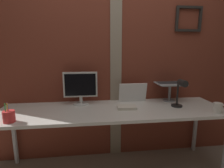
{
  "coord_description": "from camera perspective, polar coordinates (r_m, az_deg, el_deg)",
  "views": [
    {
      "loc": [
        -0.27,
        -1.82,
        1.35
      ],
      "look_at": [
        -0.04,
        0.06,
        0.98
      ],
      "focal_mm": 28.44,
      "sensor_mm": 36.0,
      "label": 1
    }
  ],
  "objects": [
    {
      "name": "ground_plane",
      "position": [
        2.28,
        1.25,
        -25.21
      ],
      "size": [
        6.0,
        6.0,
        0.0
      ],
      "primitive_type": "plane",
      "color": "gray"
    },
    {
      "name": "brick_wall_back",
      "position": [
        2.19,
        0.08,
        8.05
      ],
      "size": [
        3.32,
        0.16,
        2.47
      ],
      "color": "brown",
      "rests_on": "ground_plane"
    },
    {
      "name": "desk",
      "position": [
        1.92,
        0.37,
        -9.74
      ],
      "size": [
        2.4,
        0.67,
        0.73
      ],
      "color": "silver",
      "rests_on": "ground_plane"
    },
    {
      "name": "monitor",
      "position": [
        2.04,
        -10.09,
        -0.78
      ],
      "size": [
        0.38,
        0.18,
        0.37
      ],
      "color": "silver",
      "rests_on": "desk"
    },
    {
      "name": "laptop_stand",
      "position": [
        2.26,
        18.07,
        -1.69
      ],
      "size": [
        0.28,
        0.22,
        0.21
      ],
      "color": "gray",
      "rests_on": "desk"
    },
    {
      "name": "laptop",
      "position": [
        2.29,
        17.56,
        1.77
      ],
      "size": [
        0.33,
        0.29,
        0.23
      ],
      "color": "#ADB2B7",
      "rests_on": "laptop_stand"
    },
    {
      "name": "whiteboard_panel",
      "position": [
        2.14,
        6.68,
        -2.75
      ],
      "size": [
        0.33,
        0.06,
        0.23
      ],
      "primitive_type": "cube",
      "rotation": [
        0.19,
        0.0,
        0.0
      ],
      "color": "white",
      "rests_on": "desk"
    },
    {
      "name": "desk_lamp",
      "position": [
        2.01,
        21.11,
        -1.96
      ],
      "size": [
        0.12,
        0.2,
        0.31
      ],
      "color": "black",
      "rests_on": "desk"
    },
    {
      "name": "pen_cup",
      "position": [
        1.8,
        -30.22,
        -8.98
      ],
      "size": [
        0.1,
        0.1,
        0.18
      ],
      "color": "red",
      "rests_on": "desk"
    },
    {
      "name": "coffee_mug",
      "position": [
        2.07,
        30.88,
        -6.54
      ],
      "size": [
        0.12,
        0.08,
        0.1
      ],
      "color": "silver",
      "rests_on": "desk"
    },
    {
      "name": "paper_clutter_stack",
      "position": [
        1.92,
        4.74,
        -7.4
      ],
      "size": [
        0.21,
        0.15,
        0.03
      ],
      "primitive_type": "cube",
      "rotation": [
        0.0,
        0.0,
        -0.06
      ],
      "color": "silver",
      "rests_on": "desk"
    }
  ]
}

